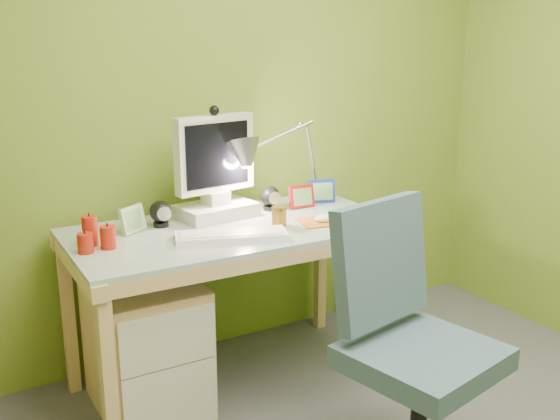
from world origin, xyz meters
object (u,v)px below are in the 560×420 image
radiator (376,285)px  monitor (215,160)px  task_chair (423,353)px  desk (235,307)px  desk_lamp (301,144)px

radiator → monitor: bearing=-176.1°
monitor → task_chair: size_ratio=0.54×
monitor → radiator: size_ratio=1.49×
desk → task_chair: 0.96m
desk → task_chair: task_chair is taller
task_chair → radiator: 1.44m
monitor → task_chair: monitor is taller
monitor → radiator: bearing=-2.4°
desk → desk_lamp: (0.45, 0.18, 0.67)m
desk → desk_lamp: size_ratio=2.37×
task_chair → radiator: bearing=45.8°
desk → desk_lamp: desk_lamp is taller
desk → radiator: (1.03, 0.28, -0.20)m
monitor → desk: bearing=-98.0°
task_chair → desk_lamp: bearing=68.8°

